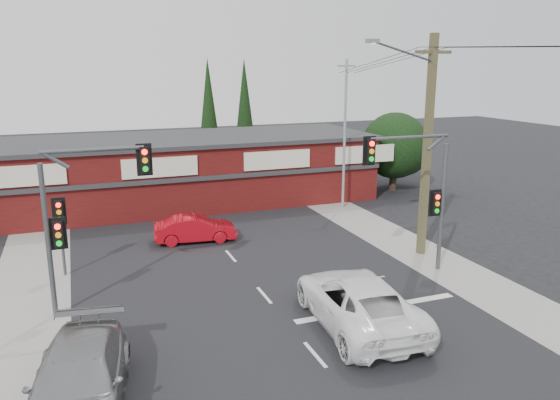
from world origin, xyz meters
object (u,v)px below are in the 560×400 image
object	(u,v)px
white_suv	(358,301)
shop_building	(167,170)
silver_suv	(78,383)
utility_pole	(425,140)
red_sedan	(195,229)

from	to	relation	value
white_suv	shop_building	bearing A→B (deg)	-75.89
silver_suv	utility_pole	distance (m)	17.37
white_suv	silver_suv	xyz separation A→B (m)	(-8.98, -1.77, -0.04)
white_suv	silver_suv	world-z (taller)	white_suv
shop_building	utility_pole	bearing A→B (deg)	-56.24
white_suv	silver_suv	size ratio (longest dim) A/B	1.09
red_sedan	shop_building	size ratio (longest dim) A/B	0.15
shop_building	utility_pole	xyz separation A→B (m)	(9.36, -14.00, 3.26)
shop_building	silver_suv	bearing A→B (deg)	-105.33
red_sedan	shop_building	distance (m)	8.56
silver_suv	red_sedan	size ratio (longest dim) A/B	1.41
red_sedan	utility_pole	distance (m)	11.92
silver_suv	utility_pole	size ratio (longest dim) A/B	0.57
red_sedan	utility_pole	world-z (taller)	utility_pole
red_sedan	shop_building	world-z (taller)	shop_building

